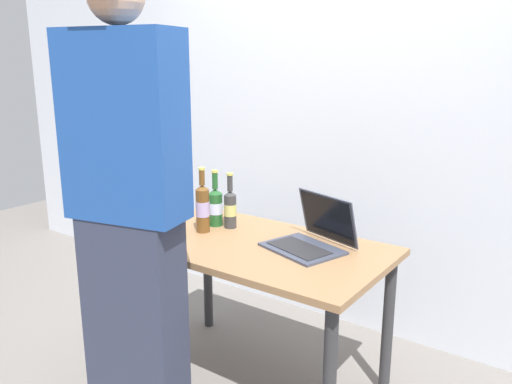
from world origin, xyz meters
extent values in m
plane|color=slate|center=(0.00, 0.00, 0.00)|extent=(8.00, 8.00, 0.00)
cube|color=olive|center=(0.00, 0.00, 0.71)|extent=(1.24, 0.71, 0.03)
cylinder|color=#2D2D30|center=(-0.56, -0.30, 0.35)|extent=(0.05, 0.05, 0.70)
cylinder|color=#2D2D30|center=(-0.56, 0.30, 0.35)|extent=(0.05, 0.05, 0.70)
cylinder|color=#2D2D30|center=(0.56, 0.30, 0.35)|extent=(0.05, 0.05, 0.70)
cube|color=#383D4C|center=(0.22, 0.05, 0.74)|extent=(0.40, 0.34, 0.01)
cube|color=#232326|center=(0.22, 0.03, 0.74)|extent=(0.32, 0.23, 0.00)
cube|color=#383D4C|center=(0.27, 0.20, 0.85)|extent=(0.34, 0.17, 0.23)
cube|color=black|center=(0.27, 0.20, 0.85)|extent=(0.32, 0.15, 0.21)
cylinder|color=brown|center=(-0.32, -0.01, 0.84)|extent=(0.07, 0.07, 0.22)
cone|color=brown|center=(-0.32, -0.01, 0.96)|extent=(0.07, 0.07, 0.02)
cylinder|color=brown|center=(-0.32, -0.01, 1.01)|extent=(0.03, 0.03, 0.08)
cylinder|color=#BFB74C|center=(-0.32, -0.01, 1.05)|extent=(0.03, 0.03, 0.01)
cylinder|color=#A290BF|center=(-0.32, -0.01, 0.85)|extent=(0.07, 0.07, 0.08)
cylinder|color=#333333|center=(-0.25, 0.12, 0.82)|extent=(0.06, 0.06, 0.17)
cone|color=#333333|center=(-0.25, 0.12, 0.91)|extent=(0.06, 0.06, 0.02)
cylinder|color=#333333|center=(-0.25, 0.12, 0.96)|extent=(0.03, 0.03, 0.08)
cylinder|color=#BFB74C|center=(-0.25, 0.12, 1.01)|extent=(0.03, 0.03, 0.01)
cylinder|color=tan|center=(-0.25, 0.12, 0.82)|extent=(0.06, 0.06, 0.06)
cylinder|color=#1E5123|center=(-0.33, 0.11, 0.81)|extent=(0.07, 0.07, 0.17)
cone|color=#1E5123|center=(-0.33, 0.11, 0.91)|extent=(0.07, 0.07, 0.03)
cylinder|color=#1E5123|center=(-0.33, 0.11, 0.97)|extent=(0.03, 0.03, 0.09)
cylinder|color=#BFB74C|center=(-0.33, 0.11, 1.02)|extent=(0.03, 0.03, 0.01)
cylinder|color=silver|center=(-0.33, 0.11, 0.82)|extent=(0.08, 0.08, 0.06)
cube|color=#2D3347|center=(-0.14, -0.63, 0.50)|extent=(0.41, 0.27, 0.99)
cube|color=#1E4793|center=(-0.14, -0.63, 1.33)|extent=(0.48, 0.29, 0.68)
cube|color=silver|center=(0.00, 0.87, 1.30)|extent=(6.00, 0.10, 2.60)
camera|label=1|loc=(1.34, -1.88, 1.56)|focal=36.57mm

